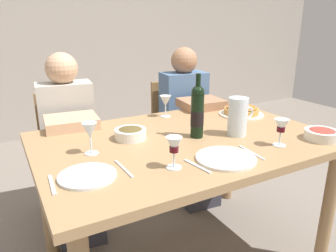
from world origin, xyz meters
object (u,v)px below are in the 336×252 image
(dining_table, at_px, (185,154))
(wine_bottle, at_px, (197,111))
(water_pitcher, at_px, (238,119))
(chair_left, at_px, (67,146))
(chair_right, at_px, (176,127))
(wine_glass_left_diner, at_px, (174,146))
(wine_glass_right_diner, at_px, (165,102))
(diner_right, at_px, (190,121))
(diner_left, at_px, (71,141))
(wine_glass_spare, at_px, (90,132))
(baked_tart, at_px, (241,111))
(olive_bowl, at_px, (130,133))
(dinner_plate_left_setting, at_px, (226,158))
(dinner_plate_right_setting, at_px, (87,176))
(salad_bowl, at_px, (322,134))

(dining_table, bearing_deg, wine_bottle, -15.94)
(dining_table, distance_m, water_pitcher, 0.34)
(chair_left, bearing_deg, chair_right, -174.13)
(water_pitcher, relative_size, chair_left, 0.23)
(wine_glass_left_diner, height_order, wine_glass_right_diner, same)
(chair_left, height_order, diner_right, diner_right)
(diner_left, bearing_deg, wine_glass_spare, 93.01)
(wine_bottle, xyz_separation_m, baked_tart, (0.49, 0.21, -0.11))
(baked_tart, distance_m, diner_left, 1.11)
(wine_bottle, distance_m, olive_bowl, 0.36)
(baked_tart, bearing_deg, wine_glass_right_diner, 155.86)
(wine_glass_spare, relative_size, chair_left, 0.17)
(wine_glass_spare, relative_size, diner_right, 0.13)
(dinner_plate_left_setting, distance_m, chair_right, 1.30)
(dining_table, relative_size, wine_glass_left_diner, 11.03)
(baked_tart, height_order, wine_glass_left_diner, wine_glass_left_diner)
(diner_right, bearing_deg, diner_left, 5.70)
(dinner_plate_right_setting, bearing_deg, diner_right, 39.56)
(chair_right, bearing_deg, dining_table, 67.65)
(diner_right, bearing_deg, water_pitcher, 82.05)
(water_pitcher, distance_m, diner_right, 0.78)
(wine_glass_spare, distance_m, dinner_plate_left_setting, 0.62)
(dinner_plate_left_setting, height_order, dinner_plate_right_setting, same)
(wine_glass_right_diner, bearing_deg, dinner_plate_left_setting, -96.89)
(salad_bowl, bearing_deg, wine_glass_spare, 160.44)
(chair_right, bearing_deg, dinner_plate_left_setting, 74.81)
(wine_glass_left_diner, xyz_separation_m, dinner_plate_right_setting, (-0.34, 0.09, -0.09))
(wine_glass_right_diner, bearing_deg, water_pitcher, -70.71)
(dinner_plate_right_setting, bearing_deg, diner_left, 82.63)
(dining_table, height_order, salad_bowl, salad_bowl)
(wine_bottle, xyz_separation_m, diner_left, (-0.52, 0.65, -0.28))
(wine_glass_left_diner, height_order, chair_left, wine_glass_left_diner)
(wine_glass_spare, bearing_deg, chair_left, 86.88)
(dining_table, xyz_separation_m, salad_bowl, (0.60, -0.36, 0.12))
(dinner_plate_right_setting, bearing_deg, baked_tart, 19.19)
(olive_bowl, relative_size, diner_right, 0.14)
(wine_glass_spare, height_order, dinner_plate_left_setting, wine_glass_spare)
(dining_table, relative_size, dinner_plate_right_setting, 6.64)
(dining_table, xyz_separation_m, chair_left, (-0.44, 0.87, -0.17))
(chair_left, bearing_deg, wine_bottle, 125.22)
(dinner_plate_right_setting, bearing_deg, chair_right, 46.14)
(wine_glass_right_diner, relative_size, chair_left, 0.16)
(diner_right, bearing_deg, wine_glass_left_diner, 59.31)
(wine_bottle, relative_size, chair_left, 0.38)
(wine_bottle, xyz_separation_m, dinner_plate_left_setting, (-0.05, -0.31, -0.13))
(dinner_plate_right_setting, xyz_separation_m, diner_left, (0.11, 0.83, -0.15))
(baked_tart, relative_size, diner_right, 0.24)
(baked_tart, distance_m, salad_bowl, 0.55)
(chair_left, xyz_separation_m, chair_right, (0.90, 0.00, 0.00))
(wine_glass_left_diner, xyz_separation_m, wine_glass_right_diner, (0.33, 0.68, 0.00))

